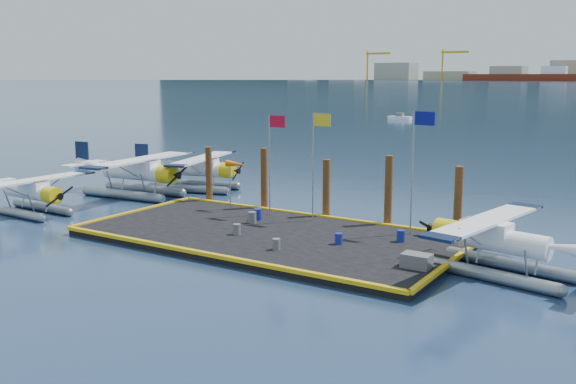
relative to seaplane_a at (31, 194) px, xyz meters
name	(u,v)px	position (x,y,z in m)	size (l,w,h in m)	color
ground	(269,240)	(16.26, 2.79, -1.33)	(4000.00, 4000.00, 0.00)	navy
dock	(269,236)	(16.26, 2.79, -1.13)	(20.00, 10.00, 0.40)	black
dock_bumpers	(269,231)	(16.26, 2.79, -0.84)	(20.25, 10.25, 0.18)	#E4B20D
seaplane_a	(31,194)	(0.00, 0.00, 0.00)	(7.80, 8.59, 3.06)	gray
seaplane_b	(138,174)	(1.32, 7.98, 0.31)	(9.64, 10.63, 3.77)	gray
seaplane_c	(198,171)	(3.35, 12.30, 0.16)	(8.94, 9.65, 3.43)	gray
seaplane_d	(494,243)	(28.00, 3.16, 0.10)	(8.48, 9.27, 3.28)	gray
drum_0	(252,217)	(14.18, 4.17, -0.61)	(0.46, 0.46, 0.65)	#5A5A5F
drum_1	(276,244)	(18.45, 0.20, -0.66)	(0.39, 0.39, 0.55)	#5A5A5F
drum_2	(339,239)	(20.51, 2.73, -0.65)	(0.39, 0.39, 0.56)	navy
drum_3	(237,229)	(15.04, 1.56, -0.65)	(0.41, 0.41, 0.57)	#5A5A5F
drum_4	(401,236)	(22.95, 4.84, -0.63)	(0.42, 0.42, 0.60)	navy
drum_5	(258,214)	(13.99, 5.00, -0.60)	(0.47, 0.47, 0.66)	navy
crate	(417,261)	(25.26, 1.04, -0.62)	(1.26, 0.84, 0.63)	#5A5A5F
flagpole_red	(272,149)	(13.97, 6.59, 3.06)	(1.14, 0.08, 6.00)	#919298
flagpole_yellow	(316,150)	(16.97, 6.59, 3.18)	(1.14, 0.08, 6.20)	#919298
flagpole_blue	(417,154)	(22.96, 6.59, 3.35)	(1.14, 0.08, 6.50)	#919298
windsock	(236,165)	(11.24, 6.59, 1.90)	(1.40, 0.44, 3.12)	#919298
piling_0	(209,177)	(7.76, 8.19, 0.67)	(0.44, 0.44, 4.00)	#432813
piling_1	(264,181)	(12.26, 8.19, 0.77)	(0.44, 0.44, 4.20)	#432813
piling_2	(326,191)	(16.76, 8.19, 0.57)	(0.44, 0.44, 3.80)	#432813
piling_3	(388,193)	(20.76, 8.19, 0.82)	(0.44, 0.44, 4.30)	#432813
piling_4	(458,204)	(24.76, 8.19, 0.67)	(0.44, 0.44, 4.00)	#432813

